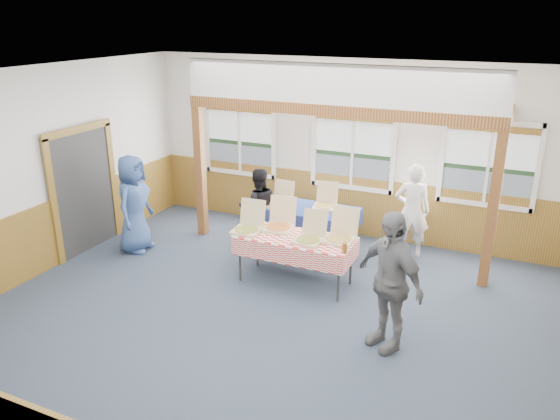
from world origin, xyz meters
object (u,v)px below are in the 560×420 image
object	(u,v)px
table_left	(303,210)
person_grey	(389,281)
table_right	(295,241)
woman_white	(412,211)
man_blue	(134,204)
woman_black	(258,208)

from	to	relation	value
table_left	person_grey	size ratio (longest dim) A/B	1.15
person_grey	table_right	bearing A→B (deg)	-178.99
table_right	woman_white	bearing A→B (deg)	72.97
table_right	man_blue	size ratio (longest dim) A/B	1.13
table_right	woman_white	size ratio (longest dim) A/B	1.19
woman_black	table_right	bearing A→B (deg)	103.86
woman_black	woman_white	bearing A→B (deg)	160.97
table_right	person_grey	xyz separation A→B (m)	(1.68, -1.08, 0.19)
person_grey	woman_white	bearing A→B (deg)	129.89
table_left	woman_white	size ratio (longest dim) A/B	1.26
person_grey	table_left	bearing A→B (deg)	165.18
table_right	person_grey	bearing A→B (deg)	-10.81
person_grey	woman_black	bearing A→B (deg)	176.85
table_left	table_right	distance (m)	1.34
woman_black	person_grey	bearing A→B (deg)	109.24
woman_white	man_blue	xyz separation A→B (m)	(-4.38, -1.71, 0.04)
table_left	table_right	world-z (taller)	same
table_left	woman_white	xyz separation A→B (m)	(1.78, 0.44, 0.11)
man_blue	person_grey	xyz separation A→B (m)	(4.68, -1.08, 0.04)
woman_white	person_grey	bearing A→B (deg)	80.04
table_left	table_right	size ratio (longest dim) A/B	1.06
man_blue	person_grey	bearing A→B (deg)	-112.14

